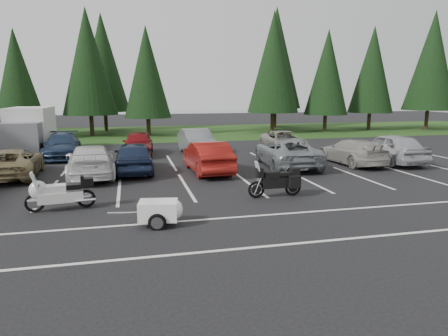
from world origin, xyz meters
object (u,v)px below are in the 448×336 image
(car_near_5, at_px, (207,157))
(adventure_motorcycle, at_px, (275,179))
(cargo_trailer, at_px, (158,213))
(car_near_3, at_px, (91,161))
(car_far_1, at_px, (62,146))
(car_far_4, at_px, (283,141))
(car_near_7, at_px, (352,152))
(car_near_2, at_px, (13,163))
(car_near_4, at_px, (134,157))
(box_truck, at_px, (28,131))
(car_near_8, at_px, (391,148))
(car_far_2, at_px, (138,143))
(car_near_6, at_px, (287,152))
(touring_motorcycle, at_px, (60,190))
(car_far_3, at_px, (197,142))

(car_near_5, height_order, adventure_motorcycle, car_near_5)
(cargo_trailer, bearing_deg, car_near_3, 117.46)
(car_far_1, bearing_deg, car_far_4, -5.72)
(car_near_7, distance_m, car_far_1, 16.87)
(car_near_2, relative_size, car_near_4, 1.07)
(box_truck, height_order, car_near_5, box_truck)
(box_truck, distance_m, car_near_2, 7.93)
(car_near_8, xyz_separation_m, car_far_1, (-18.06, 6.19, -0.11))
(car_far_2, distance_m, car_far_4, 9.56)
(car_near_7, height_order, car_far_1, car_far_1)
(car_near_6, relative_size, adventure_motorcycle, 2.37)
(touring_motorcycle, bearing_deg, car_near_5, 33.03)
(car_far_4, relative_size, cargo_trailer, 2.95)
(box_truck, relative_size, adventure_motorcycle, 2.44)
(box_truck, height_order, car_near_3, box_truck)
(box_truck, xyz_separation_m, car_far_2, (6.80, -2.32, -0.71))
(adventure_motorcycle, bearing_deg, car_near_2, 149.64)
(car_near_6, xyz_separation_m, touring_motorcycle, (-10.31, -5.75, -0.08))
(car_near_2, distance_m, car_far_1, 5.80)
(car_near_4, xyz_separation_m, cargo_trailer, (0.57, -8.29, -0.39))
(box_truck, bearing_deg, car_far_4, -8.80)
(car_near_5, height_order, car_near_6, car_near_5)
(car_near_2, bearing_deg, car_far_1, -106.86)
(car_near_5, relative_size, car_far_4, 0.97)
(car_near_5, distance_m, adventure_motorcycle, 5.46)
(car_near_7, bearing_deg, car_far_2, -31.04)
(box_truck, xyz_separation_m, car_near_5, (9.95, -8.67, -0.69))
(car_near_3, xyz_separation_m, car_far_3, (5.90, 5.61, 0.05))
(adventure_motorcycle, bearing_deg, car_near_6, 63.92)
(touring_motorcycle, distance_m, adventure_motorcycle, 7.51)
(car_far_3, bearing_deg, adventure_motorcycle, -87.45)
(car_near_6, relative_size, car_far_2, 1.25)
(touring_motorcycle, distance_m, cargo_trailer, 3.84)
(car_near_2, height_order, car_near_5, car_near_5)
(car_near_8, bearing_deg, car_near_7, -1.32)
(car_far_1, height_order, adventure_motorcycle, car_far_1)
(car_near_5, distance_m, car_far_1, 10.02)
(car_near_5, height_order, car_far_4, car_near_5)
(box_truck, height_order, car_far_2, box_truck)
(car_near_8, height_order, car_far_1, car_near_8)
(car_far_4, height_order, adventure_motorcycle, adventure_motorcycle)
(car_near_7, relative_size, car_far_4, 0.99)
(car_near_7, distance_m, car_far_3, 9.35)
(car_near_4, bearing_deg, car_far_4, -151.35)
(cargo_trailer, bearing_deg, car_near_8, 39.81)
(car_near_3, bearing_deg, car_near_5, 173.66)
(car_far_1, height_order, touring_motorcycle, car_far_1)
(adventure_motorcycle, bearing_deg, cargo_trailer, -153.04)
(car_near_3, height_order, touring_motorcycle, car_near_3)
(car_near_6, height_order, touring_motorcycle, car_near_6)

